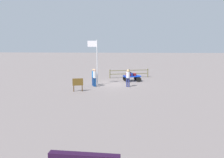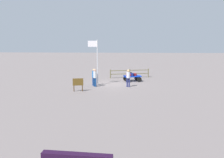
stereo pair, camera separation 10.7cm
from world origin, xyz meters
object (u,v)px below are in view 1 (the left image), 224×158
Objects in this scene: suitcase_dark at (134,74)px; worker_trailing at (95,77)px; worker_lead at (128,77)px; flagpole at (96,58)px; worker_supervisor at (94,76)px; luggage_cart at (132,77)px; suitcase_tan at (128,75)px; suitcase_grey at (130,75)px; signboard at (78,83)px; suitcase_maroon at (129,74)px.

suitcase_dark is 0.32× the size of worker_trailing.
flagpole is at bearing -12.80° from worker_lead.
worker_lead is at bearing 172.00° from worker_supervisor.
luggage_cart is 0.66m from suitcase_tan.
suitcase_grey is 4.59m from worker_trailing.
suitcase_maroon is at bearing -128.74° from signboard.
suitcase_maroon is at bearing -133.44° from worker_trailing.
worker_lead is at bearing 88.77° from suitcase_tan.
suitcase_maroon reaches higher than luggage_cart.
signboard reaches higher than suitcase_dark.
flagpole is (3.68, 2.33, 2.31)m from luggage_cart.
worker_trailing reaches higher than luggage_cart.
suitcase_maroon reaches higher than suitcase_dark.
suitcase_maroon is at bearing -54.83° from luggage_cart.
luggage_cart is 3.15m from worker_lead.
worker_lead is 5.00m from signboard.
worker_trailing is at bearing 39.89° from luggage_cart.
luggage_cart is 4.93m from flagpole.
signboard is (1.27, 2.96, -2.00)m from flagpole.
worker_supervisor is at bearing -111.19° from signboard.
worker_lead reaches higher than luggage_cart.
suitcase_grey is at bearing 102.49° from suitcase_maroon.
worker_supervisor reaches higher than suitcase_tan.
signboard is at bearing 51.26° from suitcase_maroon.
worker_supervisor is (4.13, 2.63, 0.23)m from suitcase_dark.
suitcase_tan is at bearing 41.24° from luggage_cart.
flagpole is 3.79m from signboard.
flagpole is (3.35, 2.80, 1.96)m from suitcase_maroon.
luggage_cart is at bearing -140.11° from worker_trailing.
suitcase_tan is at bearing -147.61° from worker_supervisor.
suitcase_grey is 0.69m from suitcase_maroon.
worker_supervisor is 0.37× the size of flagpole.
worker_trailing is (3.95, 3.16, 0.24)m from suitcase_dark.
suitcase_grey is 0.38× the size of worker_supervisor.
suitcase_maroon is 3.54m from worker_lead.
luggage_cart is 1.19× the size of worker_lead.
suitcase_maroon is at bearing -36.55° from suitcase_dark.
flagpole is at bearing 31.33° from suitcase_dark.
worker_trailing reaches higher than worker_lead.
worker_supervisor is (3.90, 2.58, 0.55)m from luggage_cart.
worker_trailing is (3.39, 3.58, 0.20)m from suitcase_maroon.
signboard is at bearing 26.52° from worker_lead.
worker_supervisor is (3.42, -0.48, -0.03)m from worker_lead.
flagpole is at bearing -113.23° from signboard.
flagpole is (3.50, 2.12, 1.96)m from suitcase_grey.
suitcase_grey is 0.29m from suitcase_tan.
suitcase_grey is at bearing -140.64° from worker_trailing.
worker_supervisor is at bearing 48.50° from flagpole.
worker_lead reaches higher than worker_supervisor.
worker_trailing reaches higher than signboard.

